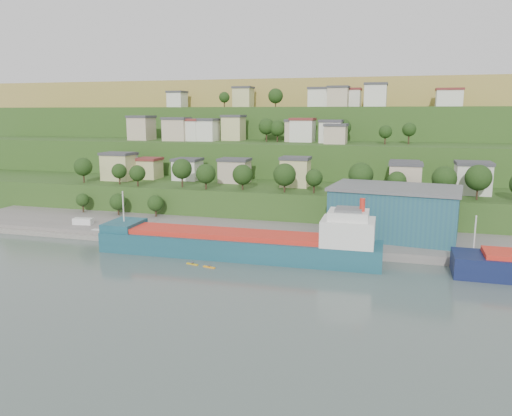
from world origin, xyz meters
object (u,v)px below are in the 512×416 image
(cargo_ship_near, at_px, (246,246))
(warehouse, at_px, (394,211))
(caravan, at_px, (83,223))
(kayak_orange, at_px, (209,267))

(cargo_ship_near, bearing_deg, warehouse, 32.25)
(caravan, bearing_deg, cargo_ship_near, -19.51)
(warehouse, xyz_separation_m, kayak_orange, (-37.80, -31.11, -8.22))
(cargo_ship_near, xyz_separation_m, caravan, (-51.28, 11.77, -0.23))
(cargo_ship_near, distance_m, kayak_orange, 11.35)
(warehouse, bearing_deg, cargo_ship_near, -139.47)
(warehouse, xyz_separation_m, caravan, (-83.84, -9.59, -5.96))
(warehouse, relative_size, caravan, 6.09)
(warehouse, bearing_deg, caravan, -166.21)
(cargo_ship_near, height_order, caravan, cargo_ship_near)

